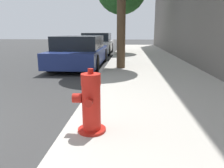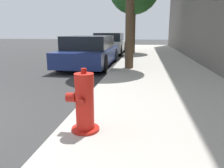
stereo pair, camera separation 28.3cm
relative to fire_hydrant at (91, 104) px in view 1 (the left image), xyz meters
name	(u,v)px [view 1 (the left image)]	position (x,y,z in m)	size (l,w,h in m)	color
sidewalk_slab	(199,154)	(1.28, -0.33, -0.45)	(3.33, 40.00, 0.16)	#B7B2A8
fire_hydrant	(91,104)	(0.00, 0.00, 0.00)	(0.42, 0.43, 0.83)	red
parked_car_near	(80,52)	(-1.53, 6.39, 0.09)	(1.86, 4.56, 1.26)	navy
parked_car_mid	(98,44)	(-1.57, 11.79, 0.13)	(1.83, 3.84, 1.35)	silver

